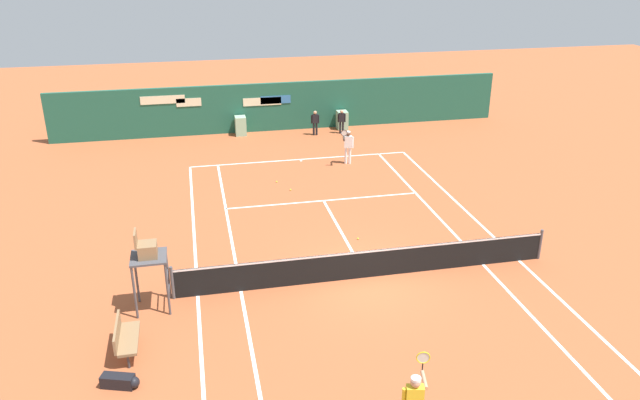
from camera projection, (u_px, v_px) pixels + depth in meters
The scene contains 12 objects.
ground_plane at pixel (362, 269), 20.16m from camera, with size 80.00×80.00×0.01m.
tennis_net at pixel (367, 263), 19.44m from camera, with size 12.10×0.10×1.07m.
sponsor_back_wall at pixel (283, 107), 34.42m from camera, with size 25.00×1.02×2.68m.
umpire_chair at pixel (148, 256), 17.35m from camera, with size 1.00×1.00×2.50m.
player_bench at pixel (125, 336), 15.86m from camera, with size 0.54×1.47×0.88m.
equipment_bag at pixel (122, 381), 14.77m from camera, with size 0.94×0.54×0.32m.
player_on_baseline at pixel (348, 144), 29.23m from camera, with size 0.74×0.67×1.84m.
ball_kid_right_post at pixel (315, 121), 33.65m from camera, with size 0.45×0.21×1.37m.
ball_kid_left_post at pixel (342, 120), 33.94m from camera, with size 0.44×0.22×1.34m.
tennis_ball_mid_court at pixel (291, 190), 26.43m from camera, with size 0.07×0.07×0.07m, color #CCE033.
tennis_ball_by_sideline at pixel (277, 182), 27.31m from camera, with size 0.07×0.07×0.07m, color #CCE033.
tennis_ball_near_service_line at pixel (358, 239), 22.11m from camera, with size 0.07×0.07×0.07m, color #CCE033.
Camera 1 is at (-5.04, -16.44, 9.91)m, focal length 34.66 mm.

